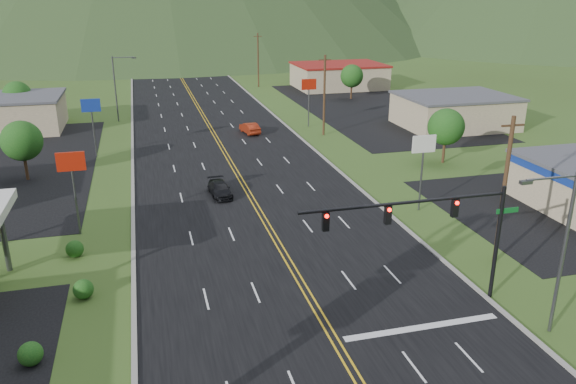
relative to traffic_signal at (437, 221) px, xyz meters
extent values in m
cylinder|color=black|center=(4.02, 0.00, -1.83)|extent=(0.24, 0.24, 7.00)
cylinder|color=black|center=(-1.98, 0.00, 1.27)|extent=(12.00, 0.18, 0.18)
cube|color=#0C591E|center=(4.42, 0.00, 0.17)|extent=(1.40, 0.06, 0.30)
cube|color=black|center=(1.02, 0.00, 0.67)|extent=(0.35, 0.28, 1.05)
sphere|color=#FF0C05|center=(1.02, -0.18, 1.02)|extent=(0.22, 0.22, 0.22)
cube|color=black|center=(-2.98, 0.00, 0.67)|extent=(0.35, 0.28, 1.05)
sphere|color=#FF0C05|center=(-2.98, -0.18, 1.02)|extent=(0.22, 0.22, 0.22)
cube|color=black|center=(-6.48, 0.00, 0.67)|extent=(0.35, 0.28, 1.05)
sphere|color=#FF0C05|center=(-6.48, -0.18, 1.02)|extent=(0.22, 0.22, 0.22)
cylinder|color=#59595E|center=(5.02, -4.00, -0.83)|extent=(0.20, 0.20, 9.00)
cylinder|color=#59595E|center=(3.58, -4.00, 3.47)|extent=(2.88, 0.12, 0.12)
cube|color=#59595E|center=(2.14, -4.00, 3.37)|extent=(0.60, 0.25, 0.18)
cylinder|color=#59595E|center=(-18.48, 56.00, -0.83)|extent=(0.20, 0.20, 9.00)
cylinder|color=#59595E|center=(-17.04, 56.00, 3.47)|extent=(2.88, 0.12, 0.12)
cube|color=#59595E|center=(-15.60, 56.00, 3.37)|extent=(0.60, 0.25, 0.18)
cylinder|color=#59595E|center=(-24.48, 11.00, -2.83)|extent=(0.36, 0.36, 5.00)
cube|color=#CDB58E|center=(25.52, 41.00, -3.33)|extent=(14.00, 11.00, 4.00)
cube|color=#4C4C51|center=(25.52, 41.00, -1.18)|extent=(14.40, 11.40, 0.30)
cube|color=#CDB58E|center=(21.52, 76.00, -3.23)|extent=(16.00, 12.00, 4.20)
cube|color=maroon|center=(21.52, 76.00, -0.98)|extent=(16.40, 12.40, 0.30)
cylinder|color=#59595E|center=(-20.48, 16.00, -2.83)|extent=(0.16, 0.16, 5.00)
cube|color=#A81A09|center=(-20.48, 16.00, 0.37)|extent=(2.00, 0.18, 1.40)
cylinder|color=#59595E|center=(-20.48, 38.00, -2.83)|extent=(0.16, 0.16, 5.00)
cube|color=navy|center=(-20.48, 38.00, 0.37)|extent=(2.00, 0.18, 1.40)
cylinder|color=#59595E|center=(6.52, 14.00, -2.83)|extent=(0.16, 0.16, 5.00)
cube|color=white|center=(6.52, 14.00, 0.37)|extent=(2.00, 0.18, 1.40)
cylinder|color=#59595E|center=(6.52, 46.00, -2.83)|extent=(0.16, 0.16, 5.00)
cube|color=#A81A09|center=(6.52, 46.00, 0.37)|extent=(2.00, 0.18, 1.40)
cylinder|color=#382314|center=(-26.48, 31.00, -3.83)|extent=(0.30, 0.30, 3.00)
sphere|color=#144714|center=(-26.48, 31.00, -1.43)|extent=(3.84, 3.84, 3.84)
cylinder|color=#382314|center=(-31.48, 58.00, -3.83)|extent=(0.30, 0.30, 3.00)
sphere|color=#144714|center=(-31.48, 58.00, -1.43)|extent=(3.84, 3.84, 3.84)
cylinder|color=#382314|center=(15.52, 26.00, -3.83)|extent=(0.30, 0.30, 3.00)
sphere|color=#144714|center=(15.52, 26.00, -1.43)|extent=(3.84, 3.84, 3.84)
cylinder|color=#382314|center=(19.52, 64.00, -3.83)|extent=(0.30, 0.30, 3.00)
sphere|color=#144714|center=(19.52, 64.00, -1.43)|extent=(3.84, 3.84, 3.84)
cylinder|color=#382314|center=(7.02, 4.00, -0.33)|extent=(0.28, 0.28, 10.00)
cube|color=#382314|center=(7.02, 4.00, 4.07)|extent=(1.60, 0.12, 0.12)
cylinder|color=#382314|center=(7.02, 41.00, -0.33)|extent=(0.28, 0.28, 10.00)
cube|color=#382314|center=(7.02, 41.00, 4.07)|extent=(1.60, 0.12, 0.12)
cylinder|color=#382314|center=(7.02, 81.00, -0.33)|extent=(0.28, 0.28, 10.00)
cube|color=#382314|center=(7.02, 81.00, 4.07)|extent=(1.60, 0.12, 0.12)
cylinder|color=#382314|center=(7.02, 121.00, -0.33)|extent=(0.28, 0.28, 10.00)
cube|color=#382314|center=(7.02, 121.00, 4.07)|extent=(1.60, 0.12, 0.12)
imported|color=black|center=(-9.06, 21.68, -4.72)|extent=(1.97, 4.32, 1.23)
imported|color=maroon|center=(-1.95, 44.12, -4.63)|extent=(2.16, 4.46, 1.41)
camera|label=1|loc=(-15.23, -25.49, 11.88)|focal=35.00mm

